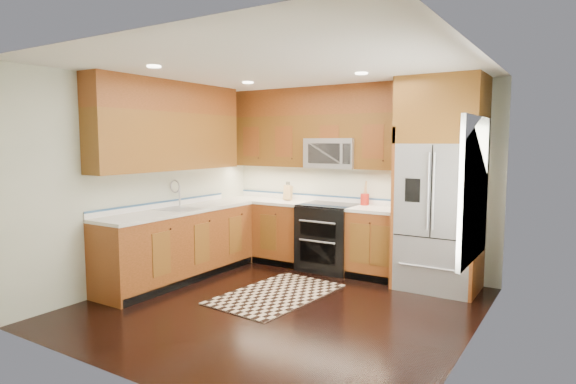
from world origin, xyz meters
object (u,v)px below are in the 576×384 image
Objects in this scene: range at (328,237)px; rug at (277,294)px; refrigerator at (440,184)px; knife_block at (288,193)px; utensil_crock at (365,197)px.

rug is (-0.01, -1.33, -0.46)m from range.
rug is at bearing -140.37° from refrigerator.
utensil_crock is at bearing 3.48° from knife_block.
utensil_crock is at bearing 78.46° from rug.
utensil_crock is (0.45, 0.22, 0.59)m from range.
knife_block is (-0.76, 1.47, 1.05)m from rug.
rug is 5.72× the size of knife_block.
rug is at bearing -62.56° from knife_block.
range reaches higher than rug.
range is at bearing 178.60° from refrigerator.
refrigerator is at bearing -1.40° from range.
range is 1.40m from rug.
range is 3.37× the size of knife_block.
refrigerator is at bearing 44.70° from rug.
rug is at bearing -90.22° from range.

